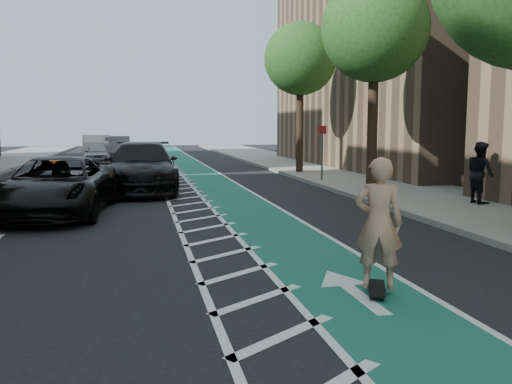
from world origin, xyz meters
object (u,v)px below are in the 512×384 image
object	(u,v)px
suv_near	(57,186)
barrel_a	(34,202)
skateboarder	(379,223)
suv_far	(142,167)

from	to	relation	value
suv_near	barrel_a	xyz separation A→B (m)	(-0.53, -0.54, -0.37)
suv_near	barrel_a	size ratio (longest dim) A/B	6.21
skateboarder	suv_near	xyz separation A→B (m)	(-5.63, 8.68, -0.27)
skateboarder	suv_near	world-z (taller)	skateboarder
suv_far	skateboarder	bearing A→B (deg)	-74.94
suv_far	barrel_a	size ratio (longest dim) A/B	6.86
barrel_a	skateboarder	bearing A→B (deg)	-52.83
skateboarder	suv_far	size ratio (longest dim) A/B	0.30
skateboarder	barrel_a	distance (m)	10.23
skateboarder	suv_far	xyz separation A→B (m)	(-3.28, 13.69, -0.14)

